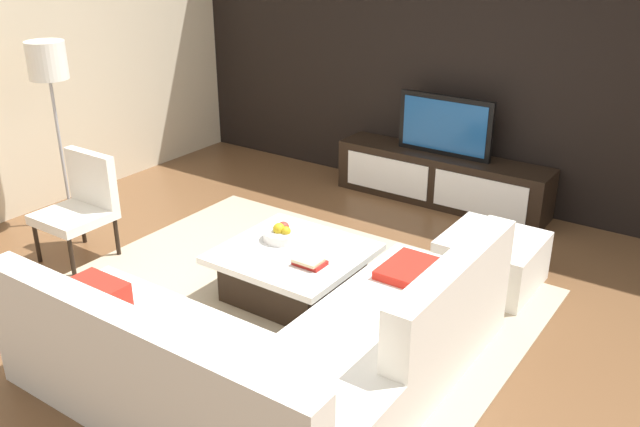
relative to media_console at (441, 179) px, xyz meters
The scene contains 13 objects.
ground_plane 2.41m from the media_console, 90.00° to the right, with size 14.00×14.00×0.00m, color brown.
feature_wall_back 1.19m from the media_console, 90.00° to the left, with size 6.40×0.12×2.80m, color black.
side_wall_left 4.05m from the media_console, 145.54° to the right, with size 0.12×5.20×2.80m, color beige.
area_rug 2.41m from the media_console, 92.39° to the right, with size 3.39×2.69×0.01m, color tan.
media_console is the anchor object (origin of this frame).
television 0.54m from the media_console, 90.00° to the left, with size 0.95×0.06×0.58m.
sectional_couch 3.32m from the media_console, 81.40° to the right, with size 2.31×2.29×0.81m.
coffee_table 2.30m from the media_console, 92.49° to the right, with size 1.01×0.97×0.38m.
accent_chair_near 3.35m from the media_console, 125.40° to the right, with size 0.53×0.53×0.87m.
floor_lamp 3.72m from the media_console, 137.55° to the right, with size 0.33×0.33×1.66m.
ottoman 1.65m from the media_console, 51.21° to the right, with size 0.70×0.70×0.40m, color white.
fruit_bowl 2.22m from the media_console, 97.27° to the right, with size 0.28×0.28×0.14m.
book_stack 2.42m from the media_console, 86.95° to the right, with size 0.22×0.17×0.05m.
Camera 1 is at (2.61, -3.48, 2.63)m, focal length 38.51 mm.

